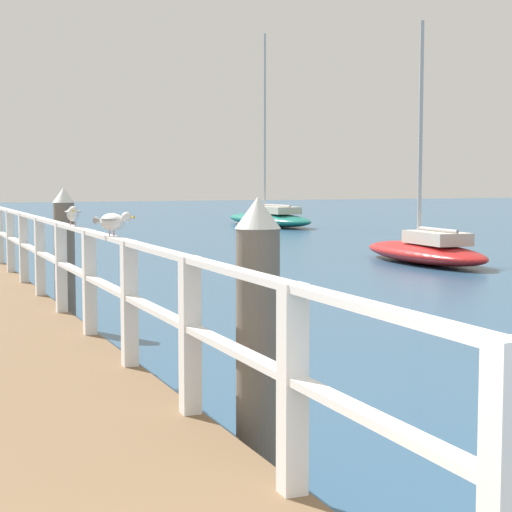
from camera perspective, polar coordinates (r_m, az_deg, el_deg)
The scene contains 7 objects.
pier_railing at distance 14.99m, azimuth -15.62°, elevation 1.41°, with size 0.12×25.48×1.03m.
dock_piling_near at distance 5.65m, azimuth 0.12°, elevation -5.87°, with size 0.29×0.29×1.93m.
dock_piling_far at distance 12.26m, azimuth -12.28°, elevation -0.12°, with size 0.29×0.29×1.93m.
seagull_foreground at distance 7.70m, azimuth -9.24°, elevation 2.26°, with size 0.28×0.43×0.21m.
seagull_background at distance 9.48m, azimuth -11.77°, elevation 2.72°, with size 0.21×0.48×0.21m.
boat_0 at distance 38.52m, azimuth 0.84°, elevation 2.49°, with size 2.43×6.96×8.36m.
boat_2 at distance 21.85m, azimuth 10.89°, elevation 0.40°, with size 1.89×5.07×5.87m.
Camera 1 is at (-0.58, -1.38, 2.03)m, focal length 61.81 mm.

